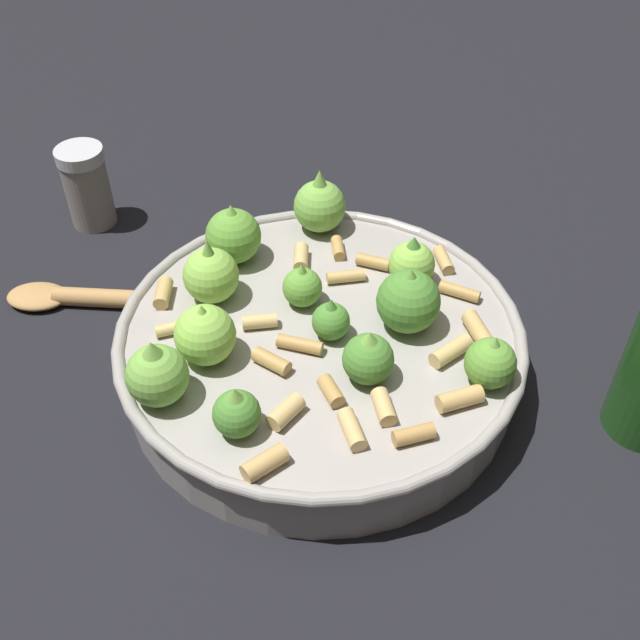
{
  "coord_description": "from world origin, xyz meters",
  "views": [
    {
      "loc": [
        0.23,
        -0.33,
        0.43
      ],
      "look_at": [
        0.0,
        0.0,
        0.06
      ],
      "focal_mm": 42.19,
      "sensor_mm": 36.0,
      "label": 1
    }
  ],
  "objects": [
    {
      "name": "ground_plane",
      "position": [
        0.0,
        0.0,
        0.0
      ],
      "size": [
        2.4,
        2.4,
        0.0
      ],
      "primitive_type": "plane",
      "color": "black"
    },
    {
      "name": "pepper_shaker",
      "position": [
        -0.3,
        0.04,
        0.04
      ],
      "size": [
        0.04,
        0.04,
        0.08
      ],
      "color": "gray",
      "rests_on": "ground"
    },
    {
      "name": "wooden_spoon",
      "position": [
        -0.18,
        -0.03,
        0.01
      ],
      "size": [
        0.22,
        0.15,
        0.02
      ],
      "color": "#B2844C",
      "rests_on": "ground"
    },
    {
      "name": "cooking_pan",
      "position": [
        -0.0,
        0.0,
        0.03
      ],
      "size": [
        0.3,
        0.3,
        0.1
      ],
      "color": "#9E9993",
      "rests_on": "ground"
    }
  ]
}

